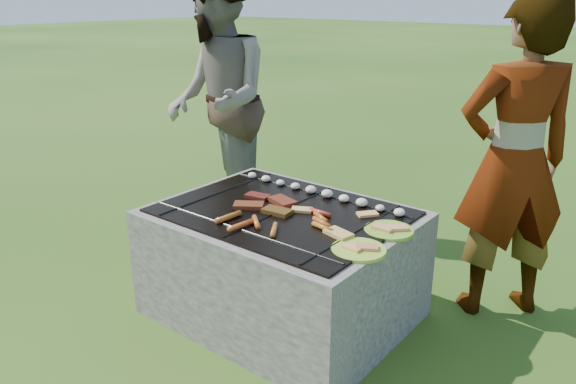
% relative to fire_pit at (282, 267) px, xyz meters
% --- Properties ---
extents(lawn, '(60.00, 60.00, 0.00)m').
position_rel_fire_pit_xyz_m(lawn, '(0.00, 0.00, -0.28)').
color(lawn, '#214611').
rests_on(lawn, ground).
extents(fire_pit, '(1.30, 1.00, 0.62)m').
position_rel_fire_pit_xyz_m(fire_pit, '(0.00, 0.00, 0.00)').
color(fire_pit, '#AAA097').
rests_on(fire_pit, ground).
extents(mushrooms, '(1.05, 0.06, 0.04)m').
position_rel_fire_pit_xyz_m(mushrooms, '(0.05, 0.31, 0.35)').
color(mushrooms, white).
rests_on(mushrooms, fire_pit).
extents(pork_slabs, '(0.38, 0.31, 0.02)m').
position_rel_fire_pit_xyz_m(pork_slabs, '(-0.10, 0.00, 0.34)').
color(pork_slabs, maroon).
rests_on(pork_slabs, fire_pit).
extents(sausages, '(0.53, 0.47, 0.03)m').
position_rel_fire_pit_xyz_m(sausages, '(0.09, -0.16, 0.34)').
color(sausages, red).
rests_on(sausages, fire_pit).
extents(bread_on_grate, '(0.46, 0.41, 0.02)m').
position_rel_fire_pit_xyz_m(bread_on_grate, '(0.32, 0.02, 0.34)').
color(bread_on_grate, tan).
rests_on(bread_on_grate, fire_pit).
extents(plate_far, '(0.29, 0.29, 0.03)m').
position_rel_fire_pit_xyz_m(plate_far, '(0.56, 0.12, 0.33)').
color(plate_far, '#B7CB30').
rests_on(plate_far, fire_pit).
extents(plate_near, '(0.25, 0.25, 0.03)m').
position_rel_fire_pit_xyz_m(plate_near, '(0.56, -0.15, 0.33)').
color(plate_near, yellow).
rests_on(plate_near, fire_pit).
extents(cook, '(0.73, 0.73, 1.71)m').
position_rel_fire_pit_xyz_m(cook, '(0.91, 0.79, 0.57)').
color(cook, gray).
rests_on(cook, ground).
extents(bystander, '(1.15, 1.13, 1.88)m').
position_rel_fire_pit_xyz_m(bystander, '(-1.18, 0.72, 0.66)').
color(bystander, gray).
rests_on(bystander, ground).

